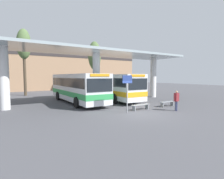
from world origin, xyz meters
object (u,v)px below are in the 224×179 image
transit_bus_left_bay (77,87)px  poplar_tree_behind_right (94,56)px  transit_bus_center_bay (107,85)px  waiting_bench_near_pillar (167,103)px  poplar_tree_behind_left (24,46)px  info_sign_platform (127,86)px  waiting_bench_mid_platform (141,106)px  pedestrian_waiting (176,99)px

transit_bus_left_bay → poplar_tree_behind_right: 14.00m
transit_bus_center_bay → poplar_tree_behind_right: bearing=-106.9°
waiting_bench_near_pillar → poplar_tree_behind_left: (-10.43, 17.44, 6.96)m
info_sign_platform → poplar_tree_behind_right: (6.14, 18.16, 4.42)m
waiting_bench_mid_platform → info_sign_platform: size_ratio=0.62×
transit_bus_center_bay → waiting_bench_near_pillar: 8.15m
poplar_tree_behind_left → waiting_bench_near_pillar: bearing=-59.1°
waiting_bench_mid_platform → transit_bus_center_bay: bearing=81.0°
waiting_bench_mid_platform → pedestrian_waiting: (2.19, -1.90, 0.67)m
waiting_bench_mid_platform → info_sign_platform: bearing=-168.2°
transit_bus_center_bay → pedestrian_waiting: size_ratio=7.33×
transit_bus_center_bay → waiting_bench_near_pillar: size_ratio=7.13×
info_sign_platform → pedestrian_waiting: bearing=-21.7°
transit_bus_left_bay → pedestrian_waiting: 10.33m
transit_bus_left_bay → waiting_bench_mid_platform: (3.04, -6.98, -1.39)m
waiting_bench_mid_platform → pedestrian_waiting: pedestrian_waiting is taller
transit_bus_center_bay → pedestrian_waiting: transit_bus_center_bay is taller
info_sign_platform → poplar_tree_behind_right: bearing=71.3°
waiting_bench_mid_platform → pedestrian_waiting: bearing=-41.0°
waiting_bench_mid_platform → waiting_bench_near_pillar: bearing=0.0°
transit_bus_left_bay → pedestrian_waiting: transit_bus_left_bay is taller
transit_bus_center_bay → pedestrian_waiting: (0.96, -9.66, -0.71)m
transit_bus_left_bay → waiting_bench_mid_platform: transit_bus_left_bay is taller
transit_bus_left_bay → poplar_tree_behind_left: (-4.09, 10.46, 5.57)m
transit_bus_left_bay → transit_bus_center_bay: transit_bus_left_bay is taller
waiting_bench_near_pillar → poplar_tree_behind_left: poplar_tree_behind_left is taller
transit_bus_center_bay → transit_bus_left_bay: bearing=11.2°
poplar_tree_behind_left → info_sign_platform: bearing=-73.0°
waiting_bench_near_pillar → waiting_bench_mid_platform: (-3.31, -0.00, 0.00)m
transit_bus_left_bay → waiting_bench_near_pillar: 9.54m
poplar_tree_behind_right → transit_bus_left_bay: bearing=-124.6°
transit_bus_left_bay → waiting_bench_near_pillar: bearing=132.0°
info_sign_platform → waiting_bench_mid_platform: bearing=11.8°
waiting_bench_near_pillar → transit_bus_center_bay: bearing=105.0°
transit_bus_left_bay → info_sign_platform: transit_bus_left_bay is taller
waiting_bench_near_pillar → pedestrian_waiting: size_ratio=1.03×
info_sign_platform → pedestrian_waiting: info_sign_platform is taller
poplar_tree_behind_left → transit_bus_center_bay: bearing=-49.2°
transit_bus_center_bay → poplar_tree_behind_right: 11.58m
waiting_bench_near_pillar → waiting_bench_mid_platform: size_ratio=0.95×
waiting_bench_near_pillar → waiting_bench_mid_platform: 3.31m
transit_bus_center_bay → pedestrian_waiting: bearing=96.6°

